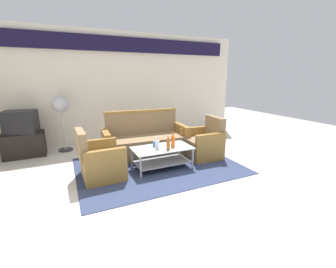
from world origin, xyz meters
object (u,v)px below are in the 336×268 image
object	(u,v)px
armchair_right	(203,144)
cup	(155,144)
couch	(146,141)
bottle_brown	(168,145)
tv_stand	(25,145)
coffee_table	(162,155)
television	(21,122)
armchair_left	(100,161)
bottle_clear	(157,144)
bottle_orange	(173,141)
pedestal_fan	(61,108)

from	to	relation	value
armchair_right	cup	distance (m)	1.17
cup	couch	bearing A→B (deg)	85.07
bottle_brown	tv_stand	size ratio (longest dim) A/B	0.31
coffee_table	tv_stand	xyz separation A→B (m)	(-2.44, 1.88, -0.01)
bottle_brown	tv_stand	world-z (taller)	bottle_brown
coffee_table	television	xyz separation A→B (m)	(-2.43, 1.88, 0.49)
armchair_left	bottle_clear	bearing A→B (deg)	80.84
bottle_orange	pedestal_fan	bearing A→B (deg)	132.92
tv_stand	bottle_clear	bearing A→B (deg)	-39.47
bottle_brown	television	distance (m)	3.23
pedestal_fan	television	bearing A→B (deg)	-176.58
bottle_brown	television	bearing A→B (deg)	140.45
coffee_table	bottle_brown	world-z (taller)	bottle_brown
cup	tv_stand	size ratio (longest dim) A/B	0.12
tv_stand	television	xyz separation A→B (m)	(0.00, 0.00, 0.50)
bottle_clear	tv_stand	world-z (taller)	bottle_clear
cup	television	world-z (taller)	television
couch	pedestal_fan	world-z (taller)	pedestal_fan
coffee_table	bottle_brown	distance (m)	0.29
cup	tv_stand	xyz separation A→B (m)	(-2.34, 1.77, -0.20)
armchair_right	bottle_orange	xyz separation A→B (m)	(-0.86, -0.26, 0.23)
tv_stand	armchair_left	bearing A→B (deg)	-53.62
armchair_left	television	bearing A→B (deg)	-145.74
pedestal_fan	coffee_table	bearing A→B (deg)	-49.63
bottle_orange	tv_stand	size ratio (longest dim) A/B	0.36
tv_stand	pedestal_fan	xyz separation A→B (m)	(0.79, 0.05, 0.75)
armchair_right	bottle_brown	world-z (taller)	armchair_right
bottle_orange	pedestal_fan	distance (m)	2.75
armchair_left	armchair_right	size ratio (longest dim) A/B	1.00
bottle_orange	cup	xyz separation A→B (m)	(-0.30, 0.16, -0.06)
armchair_left	armchair_right	bearing A→B (deg)	91.15
couch	cup	size ratio (longest dim) A/B	18.32
cup	pedestal_fan	xyz separation A→B (m)	(-1.54, 1.82, 0.55)
bottle_brown	pedestal_fan	size ratio (longest dim) A/B	0.19
armchair_left	bottle_brown	distance (m)	1.21
bottle_brown	bottle_orange	xyz separation A→B (m)	(0.15, 0.12, 0.02)
coffee_table	tv_stand	distance (m)	3.08
couch	television	distance (m)	2.66
bottle_brown	pedestal_fan	distance (m)	2.74
couch	armchair_right	xyz separation A→B (m)	(1.09, -0.62, -0.03)
coffee_table	television	size ratio (longest dim) A/B	1.66
coffee_table	bottle_orange	world-z (taller)	bottle_orange
television	cup	bearing A→B (deg)	152.08
armchair_left	coffee_table	world-z (taller)	armchair_left
bottle_brown	pedestal_fan	world-z (taller)	pedestal_fan
bottle_orange	cup	bearing A→B (deg)	151.90
couch	bottle_brown	distance (m)	1.02
tv_stand	couch	bearing A→B (deg)	-23.59
coffee_table	bottle_clear	size ratio (longest dim) A/B	4.78
couch	bottle_clear	xyz separation A→B (m)	(-0.08, -0.87, 0.18)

